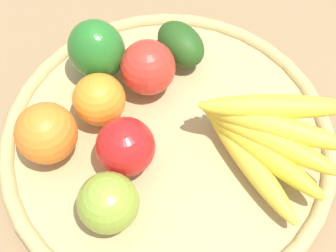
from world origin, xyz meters
name	(u,v)px	position (x,y,z in m)	size (l,w,h in m)	color
ground_plane	(168,146)	(0.00, 0.00, 0.00)	(2.40, 2.40, 0.00)	#90714C
basket	(168,140)	(0.00, 0.00, 0.02)	(0.45, 0.45, 0.03)	tan
apple_0	(108,203)	(-0.13, -0.03, 0.07)	(0.07, 0.07, 0.07)	#8DA936
apple_1	(126,147)	(-0.06, 0.01, 0.07)	(0.07, 0.07, 0.07)	red
bell_pepper	(97,50)	(0.01, 0.14, 0.08)	(0.08, 0.07, 0.09)	#277526
orange_0	(99,99)	(-0.04, 0.09, 0.07)	(0.07, 0.07, 0.07)	orange
banana_bunch	(266,137)	(0.06, -0.11, 0.07)	(0.17, 0.19, 0.08)	yellow
apple_2	(148,67)	(0.04, 0.08, 0.07)	(0.08, 0.08, 0.08)	red
avocado	(181,44)	(0.11, 0.08, 0.06)	(0.08, 0.05, 0.05)	#265019
orange_1	(46,133)	(-0.12, 0.09, 0.07)	(0.08, 0.08, 0.08)	orange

